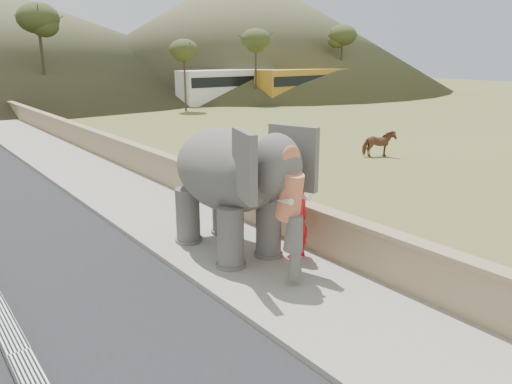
# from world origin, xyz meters

# --- Properties ---
(ground) EXTENTS (160.00, 160.00, 0.00)m
(ground) POSITION_xyz_m (0.00, 0.00, 0.00)
(ground) COLOR olive
(ground) RESTS_ON ground
(walkway) EXTENTS (3.00, 120.00, 0.15)m
(walkway) POSITION_xyz_m (0.00, 10.00, 0.07)
(walkway) COLOR #9E9687
(walkway) RESTS_ON ground
(parapet) EXTENTS (0.30, 120.00, 1.10)m
(parapet) POSITION_xyz_m (1.65, 10.00, 0.55)
(parapet) COLOR tan
(parapet) RESTS_ON ground
(cow) EXTENTS (1.60, 1.26, 1.23)m
(cow) POSITION_xyz_m (11.95, 7.59, 0.62)
(cow) COLOR brown
(cow) RESTS_ON ground
(distant_car) EXTENTS (4.35, 2.05, 1.44)m
(distant_car) POSITION_xyz_m (18.85, 36.83, 0.72)
(distant_car) COLOR silver
(distant_car) RESTS_ON ground
(bus_white) EXTENTS (11.06, 2.77, 3.10)m
(bus_white) POSITION_xyz_m (21.21, 33.20, 1.55)
(bus_white) COLOR white
(bus_white) RESTS_ON ground
(bus_orange) EXTENTS (11.15, 3.31, 3.10)m
(bus_orange) POSITION_xyz_m (28.00, 30.51, 1.55)
(bus_orange) COLOR #C48422
(bus_orange) RESTS_ON ground
(hill_right) EXTENTS (56.00, 56.00, 16.00)m
(hill_right) POSITION_xyz_m (36.00, 52.00, 8.00)
(hill_right) COLOR brown
(hill_right) RESTS_ON ground
(elephant_and_man) EXTENTS (2.31, 4.15, 3.01)m
(elephant_and_man) POSITION_xyz_m (0.02, 2.13, 1.64)
(elephant_and_man) COLOR #65615C
(elephant_and_man) RESTS_ON ground
(trees) EXTENTS (47.73, 44.04, 8.88)m
(trees) POSITION_xyz_m (4.58, 29.52, 3.82)
(trees) COLOR #473828
(trees) RESTS_ON ground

